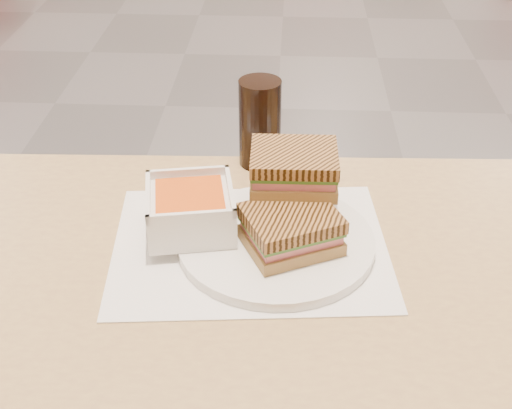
{
  "coord_description": "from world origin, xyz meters",
  "views": [
    {
      "loc": [
        0.05,
        -2.77,
        1.33
      ],
      "look_at": [
        0.01,
        -2.0,
        0.82
      ],
      "focal_mm": 48.19,
      "sensor_mm": 36.0,
      "label": 1
    }
  ],
  "objects_px": {
    "plate": "(276,242)",
    "soup_bowl": "(191,211)",
    "cola_glass": "(260,123)",
    "main_table": "(229,354)",
    "panini_lower": "(291,229)"
  },
  "relations": [
    {
      "from": "plate",
      "to": "cola_glass",
      "type": "distance_m",
      "value": 0.25
    },
    {
      "from": "plate",
      "to": "soup_bowl",
      "type": "xyz_separation_m",
      "value": [
        -0.12,
        0.02,
        0.04
      ]
    },
    {
      "from": "main_table",
      "to": "plate",
      "type": "relative_size",
      "value": 4.45
    },
    {
      "from": "plate",
      "to": "main_table",
      "type": "bearing_deg",
      "value": -121.87
    },
    {
      "from": "plate",
      "to": "soup_bowl",
      "type": "bearing_deg",
      "value": 171.41
    },
    {
      "from": "panini_lower",
      "to": "cola_glass",
      "type": "bearing_deg",
      "value": 102.1
    },
    {
      "from": "main_table",
      "to": "soup_bowl",
      "type": "xyz_separation_m",
      "value": [
        -0.06,
        0.12,
        0.16
      ]
    },
    {
      "from": "main_table",
      "to": "panini_lower",
      "type": "xyz_separation_m",
      "value": [
        0.08,
        0.08,
        0.16
      ]
    },
    {
      "from": "plate",
      "to": "cola_glass",
      "type": "relative_size",
      "value": 1.86
    },
    {
      "from": "soup_bowl",
      "to": "cola_glass",
      "type": "relative_size",
      "value": 0.94
    },
    {
      "from": "main_table",
      "to": "cola_glass",
      "type": "xyz_separation_m",
      "value": [
        0.03,
        0.33,
        0.19
      ]
    },
    {
      "from": "main_table",
      "to": "plate",
      "type": "height_order",
      "value": "plate"
    },
    {
      "from": "soup_bowl",
      "to": "panini_lower",
      "type": "xyz_separation_m",
      "value": [
        0.14,
        -0.03,
        -0.0
      ]
    },
    {
      "from": "main_table",
      "to": "cola_glass",
      "type": "distance_m",
      "value": 0.38
    },
    {
      "from": "main_table",
      "to": "soup_bowl",
      "type": "bearing_deg",
      "value": 117.4
    }
  ]
}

